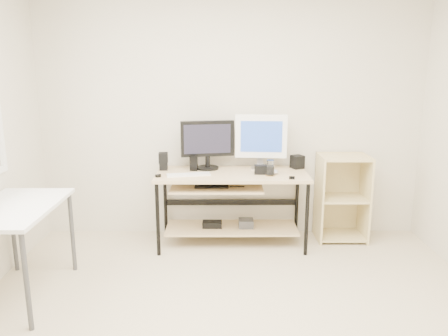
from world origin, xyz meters
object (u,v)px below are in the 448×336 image
Objects in this scene: audio_controller at (194,163)px; side_table at (15,216)px; desk at (229,193)px; shelf_unit at (341,197)px; white_imac at (261,138)px; black_monitor at (207,142)px.

side_table is at bearing -131.79° from audio_controller.
side_table is (-1.65, -1.06, 0.13)m from desk.
shelf_unit is 5.76× the size of audio_controller.
white_imac is (0.33, 0.17, 0.54)m from desk.
black_monitor is at bearing 143.04° from desk.
white_imac is at bearing 13.43° from audio_controller.
white_imac is (1.98, 1.23, 0.40)m from side_table.
shelf_unit reaches higher than desk.
shelf_unit is at bearing 3.87° from white_imac.
side_table is 1.78× the size of white_imac.
desk is at bearing 32.65° from side_table.
desk is at bearing -7.10° from audio_controller.
desk is at bearing -46.76° from black_monitor.
shelf_unit reaches higher than side_table.
black_monitor is 3.49× the size of audio_controller.
audio_controller is at bearing 166.21° from desk.
side_table is 1.11× the size of shelf_unit.
shelf_unit is at bearing 23.33° from side_table.
side_table is at bearing -149.27° from black_monitor.
audio_controller is (-0.36, 0.09, 0.29)m from desk.
black_monitor reaches higher than side_table.
audio_controller is at bearing -177.29° from shelf_unit.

